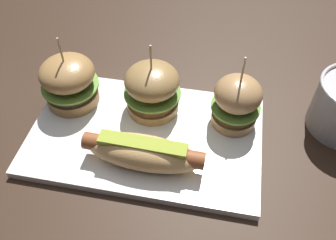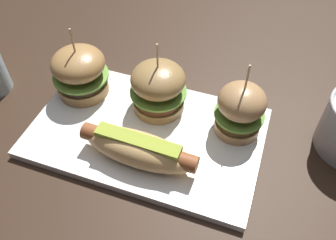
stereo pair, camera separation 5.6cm
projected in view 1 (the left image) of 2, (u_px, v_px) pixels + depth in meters
name	position (u px, v px, depth m)	size (l,w,h in m)	color
ground_plane	(146.00, 138.00, 0.61)	(3.00, 3.00, 0.00)	black
platter_main	(146.00, 135.00, 0.60)	(0.38, 0.24, 0.01)	white
hot_dog	(143.00, 152.00, 0.54)	(0.19, 0.06, 0.05)	tan
slider_left	(69.00, 81.00, 0.62)	(0.10, 0.10, 0.13)	olive
slider_center	(150.00, 88.00, 0.60)	(0.10, 0.10, 0.14)	olive
slider_right	(237.00, 102.00, 0.58)	(0.08, 0.08, 0.14)	#A37A4D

